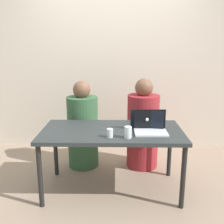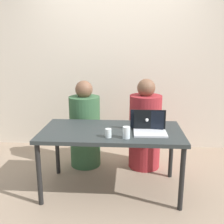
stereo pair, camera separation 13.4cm
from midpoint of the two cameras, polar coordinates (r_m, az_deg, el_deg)
The scene contains 9 objects.
ground_plane at distance 3.11m, azimuth 1.19°, elevation -16.40°, with size 12.00×12.00×0.00m, color gray.
back_wall at distance 4.08m, azimuth 2.21°, elevation 9.91°, with size 4.50×0.10×2.54m, color beige.
desk at distance 2.83m, azimuth 1.26°, elevation -5.18°, with size 1.51×0.78×0.71m.
person_on_left at distance 3.49m, azimuth -4.80°, elevation -3.64°, with size 0.46×0.46×1.15m.
person_on_right at distance 3.46m, azimuth 8.28°, elevation -3.67°, with size 0.44×0.44×1.18m.
laptop_front_right at distance 2.75m, azimuth 9.66°, elevation -3.51°, with size 0.34×0.27×0.23m.
laptop_back_right at distance 2.90m, azimuth 9.02°, elevation -2.60°, with size 0.38×0.28×0.22m.
water_glass_center at distance 2.58m, azimuth 0.69°, elevation -4.73°, with size 0.06×0.06×0.09m.
water_glass_right at distance 2.56m, azimuth 4.65°, elevation -4.65°, with size 0.07×0.07×0.12m.
Camera 2 is at (0.18, -2.66, 1.59)m, focal length 42.00 mm.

